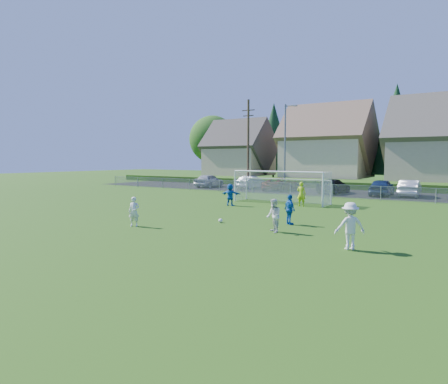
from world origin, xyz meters
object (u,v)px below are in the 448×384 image
Objects in this scene: soccer_ball at (221,221)px; car_e at (382,187)px; goalkeeper at (301,194)px; car_c at (281,184)px; player_white_c at (350,226)px; soccer_goal at (282,182)px; car_a at (209,181)px; player_white_b at (274,216)px; car_d at (333,186)px; player_blue_a at (290,210)px; car_f at (410,188)px; player_white_a at (134,212)px; car_b at (251,182)px; player_blue_b at (230,195)px.

soccer_ball is 21.26m from car_e.
goalkeeper reaches higher than car_c.
goalkeeper is (0.69, 9.26, 0.78)m from soccer_ball.
player_white_c is 0.24× the size of soccer_goal.
car_a is 9.47m from car_c.
player_white_b reaches higher than car_d.
player_white_c is 1.14× the size of player_blue_a.
car_d is at bearing 1.64° from car_f.
car_a is 0.95× the size of car_d.
player_blue_a reaches higher than player_white_a.
car_f is (8.89, 24.93, 0.00)m from player_white_a.
player_white_c is at bearing 90.80° from car_f.
car_f is at bearing -173.23° from car_c.
goalkeeper is 0.38× the size of car_a.
car_b is 0.94× the size of car_f.
player_white_c reaches higher than player_white_a.
car_b is 4.41m from car_c.
player_white_b is 0.34× the size of car_e.
car_c is (-10.37, 22.19, -0.10)m from player_white_b.
soccer_goal is (2.28, 3.85, 0.83)m from player_blue_b.
car_d is at bearing -105.69° from player_blue_b.
soccer_ball is 0.05× the size of car_a.
car_e reaches higher than car_c.
player_blue_b is at bearing 178.79° from player_white_b.
player_white_a is at bearing -131.20° from soccer_ball.
player_white_c reaches higher than car_c.
car_b is 14.67m from car_e.
goalkeeper is at bearing 63.63° from car_f.
player_white_b is at bearing 129.50° from player_blue_b.
player_blue_b is at bearing 26.88° from goalkeeper.
car_b is 0.94× the size of car_e.
car_d is at bearing 174.31° from car_b.
player_blue_a reaches higher than car_f.
player_white_b is 29.71m from car_a.
car_d is 1.07× the size of car_e.
soccer_goal reaches higher than player_blue_b.
car_b is at bearing 116.30° from soccer_ball.
player_blue_a is 20.22m from car_f.
car_d is 4.55m from car_e.
player_blue_a is at bearing 106.16° from goalkeeper.
player_white_b is 22.38m from car_d.
car_a is (-13.20, 24.55, 0.04)m from player_white_a.
goalkeeper is at bearing -154.82° from player_blue_b.
car_c is (4.29, -1.02, -0.02)m from car_b.
soccer_ball is at bearing 71.35° from car_f.
player_white_b is 0.34× the size of car_a.
player_white_b is 0.88× the size of goalkeeper.
player_white_a is 24.42m from car_d.
soccer_ball is 0.05× the size of car_f.
soccer_goal reaches higher than soccer_ball.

